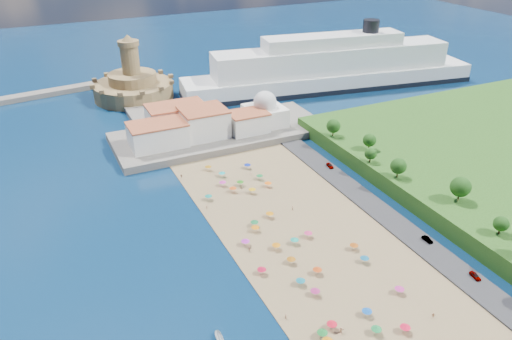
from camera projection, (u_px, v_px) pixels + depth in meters
ground at (279, 231)px, 151.29m from camera, size 700.00×700.00×0.00m
terrace at (221, 133)px, 212.80m from camera, size 90.00×36.00×3.00m
jetty at (149, 115)px, 232.64m from camera, size 18.00×70.00×2.40m
waterfront_buildings at (190, 124)px, 205.42m from camera, size 57.00×29.00×11.00m
domed_building at (265, 111)px, 215.28m from camera, size 16.00×16.00×15.00m
fortress at (133, 85)px, 254.10m from camera, size 40.00×40.00×32.40m
cruise_ship at (331, 69)px, 266.47m from camera, size 162.60×47.75×35.16m
beach_parasols at (297, 248)px, 139.99m from camera, size 30.94×114.49×2.20m
beachgoers at (269, 242)px, 144.44m from camera, size 33.79×96.30×1.85m
parked_cars at (392, 213)px, 157.76m from camera, size 2.14×73.86×1.36m
hillside_trees at (425, 178)px, 159.42m from camera, size 15.12×105.54×8.15m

